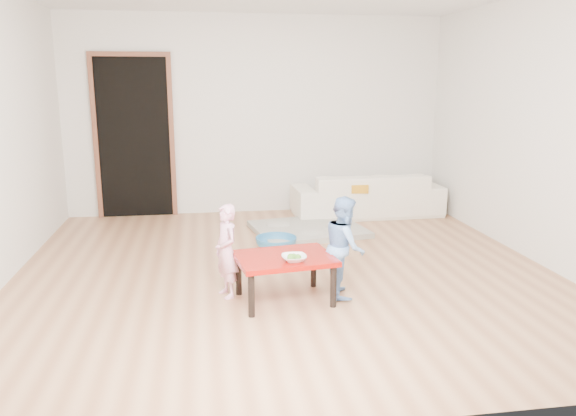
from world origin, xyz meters
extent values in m
cube|color=#9D6743|center=(0.00, 0.00, 0.00)|extent=(5.00, 5.00, 0.01)
cube|color=silver|center=(0.00, 2.50, 1.30)|extent=(5.00, 0.02, 2.60)
cube|color=silver|center=(2.50, 0.00, 1.30)|extent=(0.02, 5.00, 2.60)
imported|color=white|center=(1.41, 2.05, 0.28)|extent=(1.96, 0.80, 0.57)
cube|color=orange|center=(1.13, 1.84, 0.43)|extent=(0.45, 0.41, 0.11)
imported|color=white|center=(-0.06, -0.89, 0.41)|extent=(0.19, 0.19, 0.05)
imported|color=pink|center=(-0.57, -0.57, 0.39)|extent=(0.28, 0.33, 0.78)
imported|color=#5585C6|center=(0.40, -0.69, 0.42)|extent=(0.37, 0.44, 0.84)
imported|color=teal|center=(0.01, 0.66, 0.07)|extent=(0.44, 0.44, 0.14)
camera|label=1|loc=(-0.75, -5.02, 1.77)|focal=35.00mm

